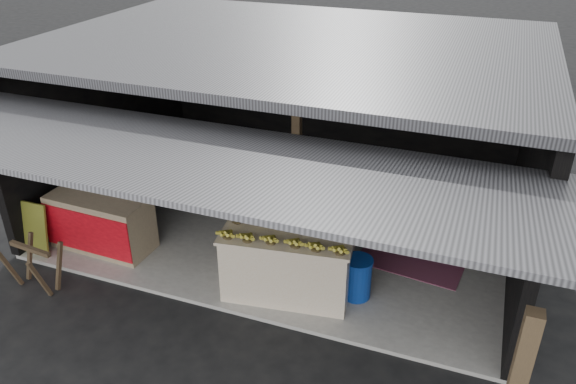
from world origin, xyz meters
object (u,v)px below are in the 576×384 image
at_px(white_crate, 315,228).
at_px(sawhorse, 33,262).
at_px(plastic_chair, 437,217).
at_px(water_barrel, 357,279).
at_px(banana_table, 289,259).
at_px(neighbor_stall, 101,219).

xyz_separation_m(white_crate, sawhorse, (-3.38, -1.99, -0.14)).
bearing_deg(plastic_chair, sawhorse, -149.94).
relative_size(sawhorse, water_barrel, 1.27).
xyz_separation_m(banana_table, neighbor_stall, (-3.01, -0.02, -0.00)).
relative_size(banana_table, sawhorse, 2.60).
height_order(banana_table, plastic_chair, banana_table).
bearing_deg(sawhorse, banana_table, 24.71).
distance_m(neighbor_stall, sawhorse, 1.18).
bearing_deg(sawhorse, water_barrel, 22.68).
bearing_deg(neighbor_stall, water_barrel, 4.34).
height_order(banana_table, water_barrel, banana_table).
distance_m(white_crate, sawhorse, 3.92).
height_order(sawhorse, water_barrel, sawhorse).
bearing_deg(neighbor_stall, white_crate, 17.15).
height_order(white_crate, plastic_chair, white_crate).
bearing_deg(water_barrel, banana_table, -170.32).
bearing_deg(neighbor_stall, banana_table, 2.17).
height_order(sawhorse, plastic_chair, plastic_chair).
bearing_deg(banana_table, neighbor_stall, 172.48).
relative_size(sawhorse, plastic_chair, 0.76).
distance_m(neighbor_stall, water_barrel, 3.93).
relative_size(white_crate, plastic_chair, 1.07).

